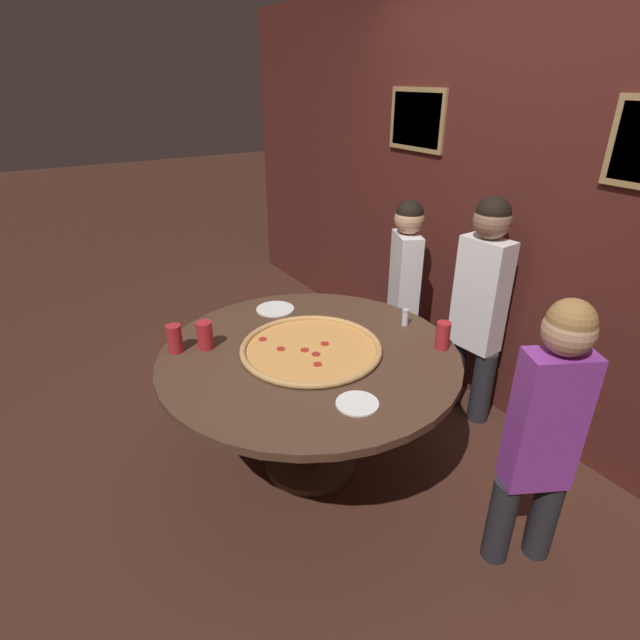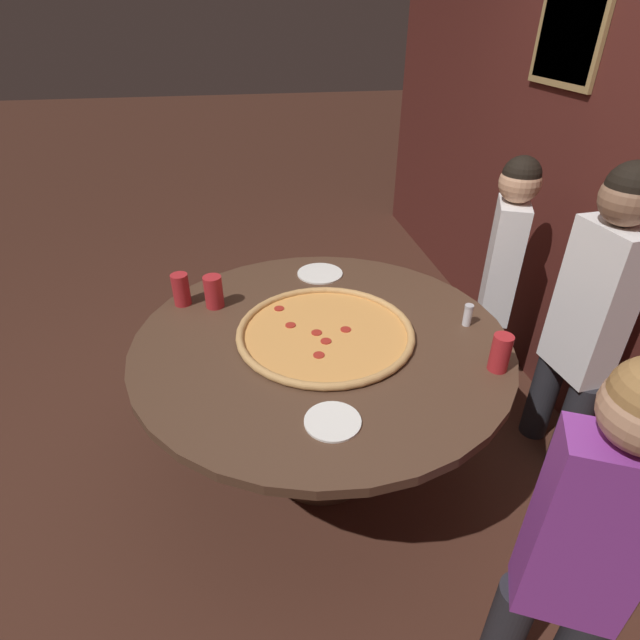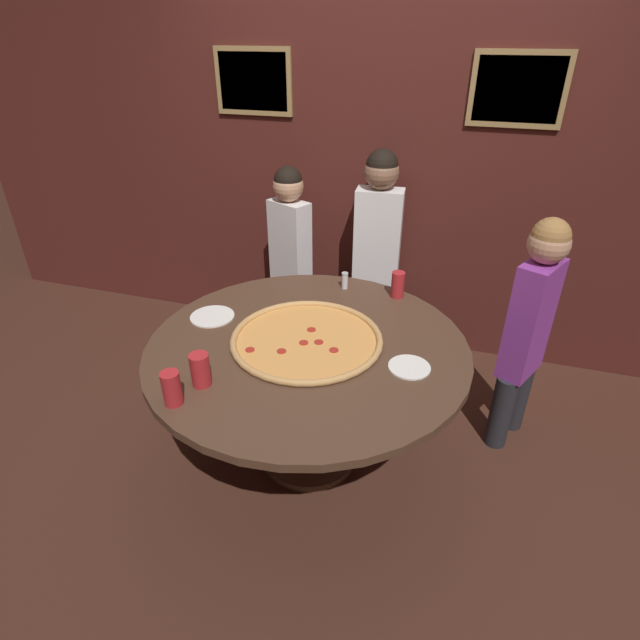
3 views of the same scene
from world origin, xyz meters
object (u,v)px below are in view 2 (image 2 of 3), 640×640
Objects in this scene: dining_table at (322,363)px; drink_cup_near_right at (214,292)px; diner_side_right at (591,309)px; giant_pizza at (325,332)px; drink_cup_near_left at (181,289)px; white_plate_far_back at (320,273)px; diner_far_left at (502,266)px; condiment_shaker at (468,315)px; drink_cup_front_edge at (500,353)px; diner_side_left at (587,539)px; white_plate_near_front at (333,421)px.

drink_cup_near_right reaches higher than dining_table.
diner_side_right is at bearing 74.81° from drink_cup_near_right.
giant_pizza is 4.96× the size of drink_cup_near_left.
diner_far_left is (0.08, 0.95, -0.00)m from white_plate_far_back.
dining_table is at bearing 56.99° from drink_cup_near_left.
drink_cup_near_right reaches higher than condiment_shaker.
white_plate_far_back is at bearing -149.54° from drink_cup_front_edge.
drink_cup_front_edge is at bearing -72.02° from diner_side_left.
condiment_shaker is at bearing 71.93° from drink_cup_near_left.
drink_cup_near_left reaches higher than dining_table.
dining_table is at bearing 80.07° from diner_side_right.
white_plate_far_back is at bearing 109.41° from diner_far_left.
white_plate_near_front is (0.50, -0.05, 0.14)m from dining_table.
drink_cup_near_left is at bearing -107.97° from drink_cup_near_right.
drink_cup_front_edge reaches higher than dining_table.
dining_table is at bearing -9.30° from white_plate_far_back.
giant_pizza is 3.89× the size of white_plate_near_front.
white_plate_near_front is 0.14× the size of diner_side_left.
giant_pizza is 3.20× the size of white_plate_far_back.
diner_far_left is (-0.80, 0.43, -0.07)m from drink_cup_front_edge.
dining_table is 1.15m from diner_side_left.
diner_side_left reaches higher than drink_cup_near_left.
drink_cup_near_left is at bearing 69.61° from diner_side_right.
drink_cup_near_left is 0.15m from drink_cup_near_right.
diner_far_left reaches higher than drink_cup_near_left.
giant_pizza is at bearing -7.70° from white_plate_far_back.
giant_pizza is at bearing 79.46° from diner_side_right.
condiment_shaker reaches higher than giant_pizza.
white_plate_far_back is (-0.88, -0.52, -0.07)m from drink_cup_front_edge.
diner_side_left is (0.70, -0.10, -0.07)m from drink_cup_front_edge.
drink_cup_near_right is 0.57m from white_plate_far_back.
white_plate_near_front is at bearing -7.76° from white_plate_far_back.
dining_table is 0.65m from condiment_shaker.
diner_side_right is (-0.40, 1.19, 0.07)m from white_plate_near_front.
diner_far_left reaches higher than drink_cup_near_right.
drink_cup_near_right is at bearing -66.28° from white_plate_far_back.
diner_side_right is (0.10, 1.14, 0.20)m from dining_table.
diner_side_right reaches higher than condiment_shaker.
drink_cup_near_right is at bearing -122.08° from drink_cup_front_edge.
drink_cup_front_edge is 0.31m from condiment_shaker.
condiment_shaker is at bearing 125.28° from white_plate_near_front.
white_plate_far_back is at bearing 172.30° from giant_pizza.
white_plate_far_back is (-0.23, 0.52, -0.07)m from drink_cup_near_right.
diner_far_left is (-0.10, 1.61, -0.07)m from drink_cup_near_left.
white_plate_far_back is 1.63m from diner_side_left.
drink_cup_near_right is 0.11× the size of diner_far_left.
drink_cup_near_right is 1.65m from diner_side_left.
diner_side_left is (1.02, 0.51, 0.13)m from dining_table.
dining_table is at bearing -91.60° from condiment_shaker.
drink_cup_front_edge is 1.23m from drink_cup_near_right.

